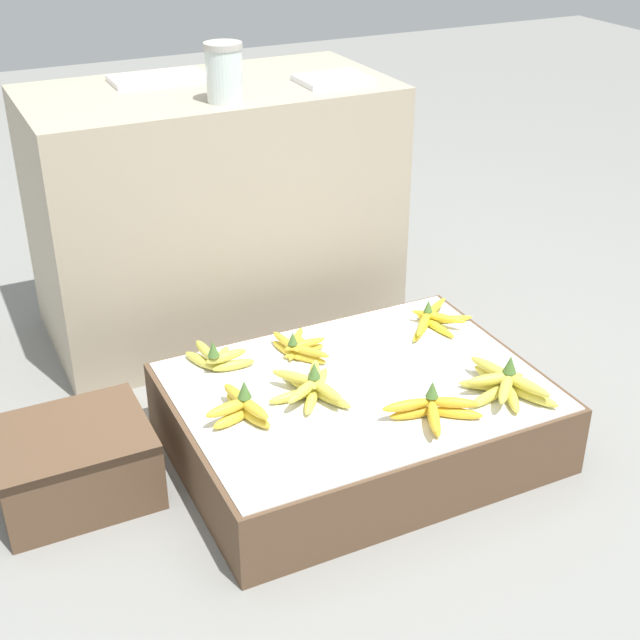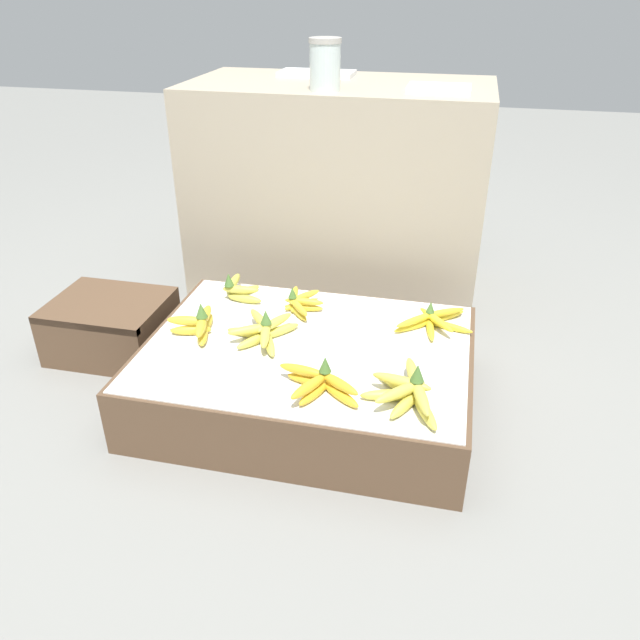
# 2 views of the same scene
# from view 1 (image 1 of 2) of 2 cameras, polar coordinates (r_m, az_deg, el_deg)

# --- Properties ---
(ground_plane) EXTENTS (10.00, 10.00, 0.00)m
(ground_plane) POSITION_cam_1_polar(r_m,az_deg,el_deg) (2.46, 2.38, -8.12)
(ground_plane) COLOR gray
(display_platform) EXTENTS (0.96, 0.71, 0.20)m
(display_platform) POSITION_cam_1_polar(r_m,az_deg,el_deg) (2.40, 2.43, -6.19)
(display_platform) COLOR brown
(display_platform) RESTS_ON ground_plane
(back_vendor_table) EXTENTS (1.11, 0.58, 0.81)m
(back_vendor_table) POSITION_cam_1_polar(r_m,az_deg,el_deg) (2.92, -6.75, 6.93)
(back_vendor_table) COLOR tan
(back_vendor_table) RESTS_ON ground_plane
(wooden_crate) EXTENTS (0.38, 0.31, 0.19)m
(wooden_crate) POSITION_cam_1_polar(r_m,az_deg,el_deg) (2.33, -15.44, -8.82)
(wooden_crate) COLOR brown
(wooden_crate) RESTS_ON ground_plane
(banana_bunch_front_midright) EXTENTS (0.24, 0.16, 0.10)m
(banana_bunch_front_midright) POSITION_cam_1_polar(r_m,az_deg,el_deg) (2.21, 7.24, -5.73)
(banana_bunch_front_midright) COLOR gold
(banana_bunch_front_midright) RESTS_ON display_platform
(banana_bunch_front_right) EXTENTS (0.21, 0.26, 0.11)m
(banana_bunch_front_right) POSITION_cam_1_polar(r_m,az_deg,el_deg) (2.34, 11.71, -4.06)
(banana_bunch_front_right) COLOR #DBCC4C
(banana_bunch_front_right) RESTS_ON display_platform
(banana_bunch_middle_left) EXTENTS (0.15, 0.19, 0.11)m
(banana_bunch_middle_left) POSITION_cam_1_polar(r_m,az_deg,el_deg) (2.21, -5.08, -5.57)
(banana_bunch_middle_left) COLOR gold
(banana_bunch_middle_left) RESTS_ON display_platform
(banana_bunch_middle_midleft) EXTENTS (0.21, 0.23, 0.10)m
(banana_bunch_middle_midleft) POSITION_cam_1_polar(r_m,az_deg,el_deg) (2.28, -0.59, -4.30)
(banana_bunch_middle_midleft) COLOR #DBCC4C
(banana_bunch_middle_midleft) RESTS_ON display_platform
(banana_bunch_back_left) EXTENTS (0.17, 0.14, 0.10)m
(banana_bunch_back_left) POSITION_cam_1_polar(r_m,az_deg,el_deg) (2.42, -6.63, -2.38)
(banana_bunch_back_left) COLOR gold
(banana_bunch_back_left) RESTS_ON display_platform
(banana_bunch_back_midleft) EXTENTS (0.13, 0.20, 0.08)m
(banana_bunch_back_midleft) POSITION_cam_1_polar(r_m,az_deg,el_deg) (2.46, -1.41, -1.77)
(banana_bunch_back_midleft) COLOR gold
(banana_bunch_back_midleft) RESTS_ON display_platform
(banana_bunch_back_right) EXTENTS (0.24, 0.22, 0.08)m
(banana_bunch_back_right) POSITION_cam_1_polar(r_m,az_deg,el_deg) (2.63, 7.24, 0.09)
(banana_bunch_back_right) COLOR yellow
(banana_bunch_back_right) RESTS_ON display_platform
(glass_jar) EXTENTS (0.11, 0.11, 0.16)m
(glass_jar) POSITION_cam_1_polar(r_m,az_deg,el_deg) (2.60, -6.15, 15.49)
(glass_jar) COLOR silver
(glass_jar) RESTS_ON back_vendor_table
(foam_tray_white) EXTENTS (0.29, 0.15, 0.02)m
(foam_tray_white) POSITION_cam_1_polar(r_m,az_deg,el_deg) (2.88, -10.36, 14.98)
(foam_tray_white) COLOR white
(foam_tray_white) RESTS_ON back_vendor_table
(foam_tray_dark) EXTENTS (0.21, 0.16, 0.02)m
(foam_tray_dark) POSITION_cam_1_polar(r_m,az_deg,el_deg) (2.82, 0.81, 15.15)
(foam_tray_dark) COLOR white
(foam_tray_dark) RESTS_ON back_vendor_table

